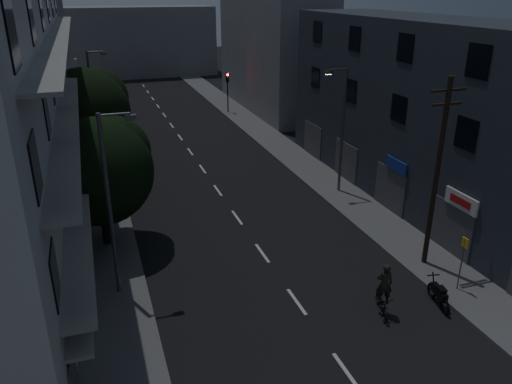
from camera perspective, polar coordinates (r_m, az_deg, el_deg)
ground at (r=38.08m, az=-6.30°, el=2.87°), size 160.00×160.00×0.00m
sidewalk_left at (r=37.31m, az=-17.60°, el=1.63°), size 3.00×90.00×0.15m
sidewalk_right at (r=40.21m, az=4.19°, el=4.13°), size 3.00×90.00×0.15m
lane_markings at (r=43.91m, az=-8.12°, el=5.44°), size 0.15×60.50×0.01m
building_right at (r=31.83m, az=19.89°, el=8.11°), size 6.19×28.00×11.00m
building_far_left at (r=58.49m, az=-24.05°, el=16.01°), size 6.00×20.00×16.00m
building_far_right at (r=56.00m, az=1.85°, el=16.08°), size 6.00×20.00×13.00m
building_far_end at (r=80.85m, az=-13.88°, el=16.34°), size 24.00×8.00×10.00m
tree_near at (r=25.96m, az=-17.46°, el=2.73°), size 5.44×5.44×6.71m
tree_mid at (r=36.60m, az=-18.87°, el=8.94°), size 6.13×6.13×7.54m
tree_far at (r=47.33m, az=-18.74°, el=10.68°), size 4.94×4.94×6.11m
traffic_signal_far_right at (r=53.98m, az=-3.27°, el=12.17°), size 0.28×0.37×4.10m
traffic_signal_far_left at (r=49.81m, az=-17.59°, el=10.32°), size 0.28×0.37×4.10m
street_lamp_left_near at (r=21.35m, az=-16.22°, el=-0.63°), size 1.51×0.25×8.00m
street_lamp_right at (r=32.10m, az=9.71°, el=7.58°), size 1.51×0.25×8.00m
street_lamp_left_far at (r=42.01m, az=-18.04°, el=10.28°), size 1.51×0.25×8.00m
utility_pole at (r=24.13m, az=20.00°, el=2.24°), size 1.80×0.24×9.00m
bus_stop_sign at (r=23.57m, az=22.58°, el=-6.58°), size 0.06×0.35×2.52m
motorcycle at (r=23.01m, az=20.15°, el=-10.99°), size 0.65×1.92×1.24m
cyclist at (r=21.68m, az=14.30°, el=-11.51°), size 1.19×1.95×2.33m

